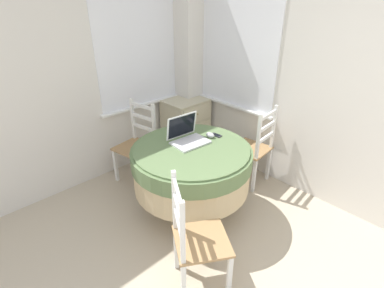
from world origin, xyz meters
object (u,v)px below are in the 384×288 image
dining_chair_near_back_window (137,145)px  corner_cabinet (186,126)px  round_dining_table (191,164)px  computer_mouse (210,135)px  dining_chair_near_right_window (254,148)px  dining_chair_camera_near (196,240)px  cell_phone (216,135)px  laptop (187,137)px

dining_chair_near_back_window → corner_cabinet: (0.88, 0.11, -0.06)m
round_dining_table → computer_mouse: bearing=5.9°
round_dining_table → dining_chair_near_right_window: bearing=-7.5°
computer_mouse → dining_chair_camera_near: 1.16m
cell_phone → dining_chair_camera_near: dining_chair_camera_near is taller
computer_mouse → dining_chair_near_back_window: bearing=111.3°
round_dining_table → computer_mouse: 0.36m
laptop → dining_chair_camera_near: laptop is taller
computer_mouse → cell_phone: computer_mouse is taller
cell_phone → laptop: bearing=160.9°
laptop → corner_cabinet: laptop is taller
dining_chair_near_right_window → dining_chair_camera_near: bearing=-159.5°
round_dining_table → laptop: (0.06, 0.12, 0.24)m
dining_chair_near_right_window → dining_chair_near_back_window: bearing=132.7°
computer_mouse → round_dining_table: bearing=-174.1°
dining_chair_near_back_window → computer_mouse: bearing=-68.7°
computer_mouse → corner_cabinet: computer_mouse is taller
dining_chair_near_back_window → cell_phone: bearing=-65.0°
dining_chair_near_back_window → dining_chair_near_right_window: bearing=-47.3°
laptop → dining_chair_camera_near: (-0.64, -0.78, -0.35)m
laptop → corner_cabinet: (0.78, 0.87, -0.41)m
corner_cabinet → laptop: bearing=-131.7°
cell_phone → corner_cabinet: 1.14m
computer_mouse → dining_chair_near_back_window: size_ratio=0.10×
cell_phone → dining_chair_near_right_window: (0.52, -0.13, -0.30)m
laptop → dining_chair_near_back_window: laptop is taller
laptop → computer_mouse: size_ratio=3.74×
dining_chair_camera_near → cell_phone: bearing=35.5°
dining_chair_near_right_window → cell_phone: bearing=165.8°
round_dining_table → corner_cabinet: (0.83, 0.99, -0.17)m
laptop → round_dining_table: bearing=-115.7°
computer_mouse → cell_phone: (0.07, -0.02, -0.02)m
dining_chair_near_back_window → dining_chair_camera_near: same height
round_dining_table → dining_chair_camera_near: bearing=-131.4°
corner_cabinet → dining_chair_near_right_window: bearing=-87.6°
computer_mouse → dining_chair_near_right_window: (0.59, -0.15, -0.32)m
round_dining_table → dining_chair_near_back_window: dining_chair_near_back_window is taller
laptop → computer_mouse: (0.23, -0.09, -0.03)m
dining_chair_near_right_window → corner_cabinet: (-0.05, 1.11, -0.06)m
round_dining_table → dining_chair_near_back_window: bearing=92.7°
laptop → dining_chair_near_right_window: 0.92m
cell_phone → corner_cabinet: size_ratio=0.16×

